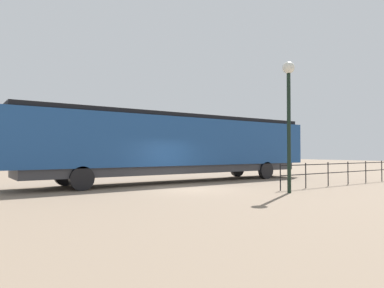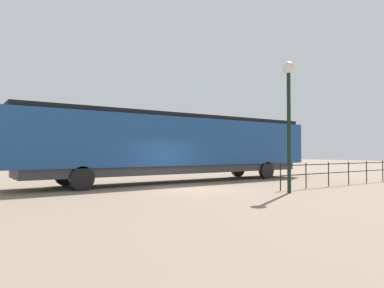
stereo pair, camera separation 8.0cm
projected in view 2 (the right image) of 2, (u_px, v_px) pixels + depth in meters
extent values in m
plane|color=#84705B|center=(189.00, 189.00, 16.21)|extent=(120.00, 120.00, 0.00)
cube|color=navy|center=(177.00, 142.00, 20.13)|extent=(3.01, 18.57, 2.64)
cube|color=black|center=(271.00, 149.00, 24.61)|extent=(2.89, 2.84, 1.85)
cube|color=black|center=(177.00, 117.00, 20.16)|extent=(2.71, 17.83, 0.24)
cube|color=#38383D|center=(177.00, 169.00, 20.09)|extent=(2.71, 17.09, 0.45)
cylinder|color=black|center=(238.00, 169.00, 24.59)|extent=(0.30, 1.10, 1.10)
cylinder|color=black|center=(266.00, 170.00, 22.37)|extent=(0.30, 1.10, 1.10)
cylinder|color=black|center=(66.00, 175.00, 17.81)|extent=(0.30, 1.10, 1.10)
cylinder|color=black|center=(82.00, 178.00, 15.59)|extent=(0.30, 1.10, 1.10)
cylinder|color=black|center=(289.00, 132.00, 14.75)|extent=(0.16, 0.16, 5.20)
sphere|color=silver|center=(288.00, 68.00, 14.81)|extent=(0.52, 0.52, 0.52)
cube|color=black|center=(348.00, 163.00, 18.64)|extent=(0.04, 10.85, 0.04)
cube|color=black|center=(349.00, 172.00, 18.63)|extent=(0.04, 10.85, 0.04)
cylinder|color=black|center=(280.00, 177.00, 15.53)|extent=(0.05, 0.05, 1.22)
cylinder|color=black|center=(306.00, 176.00, 16.56)|extent=(0.05, 0.05, 1.22)
cylinder|color=black|center=(329.00, 174.00, 17.59)|extent=(0.05, 0.05, 1.22)
cylinder|color=black|center=(349.00, 173.00, 18.62)|extent=(0.05, 0.05, 1.22)
cylinder|color=black|center=(367.00, 172.00, 19.66)|extent=(0.05, 0.05, 1.22)
cylinder|color=black|center=(383.00, 171.00, 20.69)|extent=(0.05, 0.05, 1.22)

